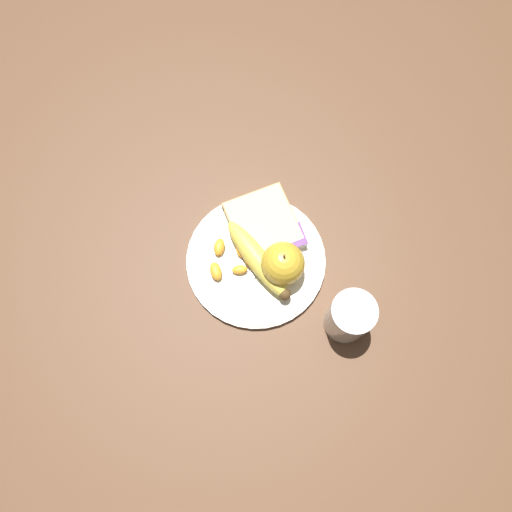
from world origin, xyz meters
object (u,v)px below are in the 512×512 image
Objects in this scene: bread_slice at (263,223)px; fork at (256,265)px; apple at (283,264)px; banana at (258,260)px; plate at (256,260)px; jam_packet at (294,238)px; juice_glass at (349,317)px.

bread_slice is 0.08m from fork.
apple is 0.06m from fork.
apple reaches higher than banana.
jam_packet reaches higher than plate.
juice_glass is at bearing 34.88° from plate.
apple is 0.67× the size of bread_slice.
apple is (-0.12, -0.07, 0.00)m from juice_glass.
plate is at bearing -145.12° from juice_glass.
apple is at bearing 53.83° from banana.
jam_packet is (-0.05, 0.04, -0.03)m from apple.
plate is at bearing 14.07° from fork.
banana is 1.38× the size of bread_slice.
plate is 0.02m from banana.
jam_packet is (-0.02, 0.08, 0.01)m from fork.
banana is at bearing -144.11° from juice_glass.
jam_packet is (-0.17, -0.03, -0.02)m from juice_glass.
juice_glass is 0.14m from apple.
juice_glass reaches higher than banana.
juice_glass is at bearing 35.89° from banana.
fork is 3.36× the size of jam_packet.
juice_glass is at bearing -105.54° from fork.
bread_slice is at bearing -178.10° from apple.
apple is (0.03, 0.04, 0.04)m from plate.
jam_packet is at bearing 139.33° from apple.
banana is at bearing -126.17° from apple.
bread_slice is at bearing 149.90° from plate.
plate is 0.20m from juice_glass.
banana reaches higher than plate.
juice_glass reaches higher than fork.
bread_slice is at bearing -160.74° from juice_glass.
plate is 0.08m from jam_packet.
plate is at bearing -80.40° from jam_packet.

